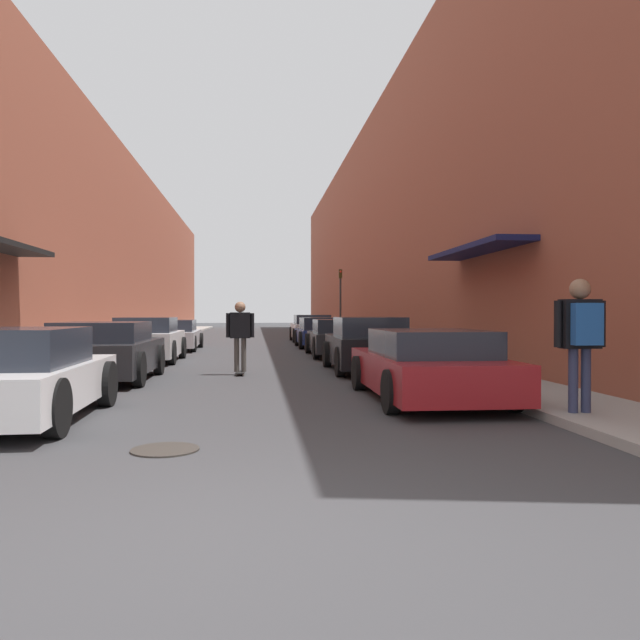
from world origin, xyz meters
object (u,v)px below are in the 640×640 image
Objects in this scene: parked_car_right_3 at (321,333)px; pedestrian at (581,329)px; parked_car_right_4 at (312,328)px; parked_car_right_2 at (338,338)px; parked_car_right_1 at (368,345)px; parked_car_left_3 at (174,335)px; manhole_cover at (165,450)px; parked_car_left_0 at (12,376)px; traffic_light at (340,296)px; parked_car_left_1 at (104,352)px; parked_car_left_2 at (148,340)px; skateboarder at (240,330)px; parked_car_right_0 at (427,365)px.

parked_car_right_3 is 2.37× the size of pedestrian.
parked_car_right_2 is at bearing -90.58° from parked_car_right_4.
parked_car_right_4 is (0.09, 16.18, 0.01)m from parked_car_right_1.
parked_car_left_3 is at bearing -131.81° from parked_car_right_4.
parked_car_right_3 is 5.91× the size of manhole_cover.
parked_car_left_3 is 1.11× the size of parked_car_right_4.
parked_car_left_0 is 24.57m from traffic_light.
parked_car_right_2 is 14.30m from manhole_cover.
parked_car_left_0 is 1.00× the size of parked_car_left_1.
pedestrian is (7.34, -5.69, 0.60)m from parked_car_left_1.
parked_car_left_1 is at bearing -90.17° from parked_car_left_2.
pedestrian is at bearing -37.78° from parked_car_left_1.
manhole_cover is at bearing -82.97° from parked_car_left_3.
skateboarder is (2.79, 1.00, 0.42)m from parked_car_left_1.
parked_car_right_3 is 19.42m from manhole_cover.
pedestrian is (7.34, -16.77, 0.64)m from parked_car_left_3.
parked_car_left_2 is at bearing 100.33° from manhole_cover.
parked_car_left_1 is 0.83× the size of parked_car_left_3.
parked_car_left_3 reaches higher than parked_car_right_0.
parked_car_right_1 is at bearing 90.84° from parked_car_right_0.
parked_car_left_2 is 15.31m from traffic_light.
parked_car_left_1 is at bearing -108.53° from parked_car_right_4.
parked_car_left_1 is at bearing -160.32° from skateboarder.
parked_car_left_0 is 6.55m from skateboarder.
parked_car_right_1 reaches higher than manhole_cover.
pedestrian reaches higher than parked_car_left_3.
manhole_cover is (-0.58, -7.83, -1.02)m from skateboarder.
skateboarder is at bearing -100.67° from parked_car_right_4.
parked_car_left_2 is at bearing 148.13° from parked_car_right_1.
pedestrian reaches higher than parked_car_left_2.
parked_car_right_0 reaches higher than manhole_cover.
parked_car_left_3 is 1.35× the size of traffic_light.
pedestrian reaches higher than parked_car_right_1.
parked_car_right_0 is 21.20m from parked_car_right_4.
parked_car_right_4 is (0.02, 21.20, 0.09)m from parked_car_right_0.
parked_car_right_3 is (5.84, 17.14, 0.01)m from parked_car_left_0.
parked_car_right_0 is 5.48m from skateboarder.
parked_car_right_3 reaches higher than manhole_cover.
parked_car_right_4 is 2.56× the size of skateboarder.
parked_car_left_3 is 18.32m from pedestrian.
parked_car_left_3 is 1.02× the size of parked_car_right_2.
parked_car_right_0 is at bearing -94.10° from traffic_light.
traffic_light is at bearing 72.14° from parked_car_left_0.
parked_car_right_1 is at bearing -58.46° from parked_car_left_3.
parked_car_right_2 is at bearing -35.12° from parked_car_left_3.
pedestrian is (7.32, -10.86, 0.58)m from parked_car_left_2.
parked_car_left_3 is at bearing 113.64° from pedestrian.
parked_car_right_2 is at bearing 96.79° from pedestrian.
traffic_light is (1.68, 6.19, 1.70)m from parked_car_right_3.
parked_car_right_4 is at bearing 71.47° from parked_car_left_1.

